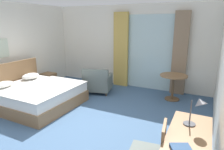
{
  "coord_description": "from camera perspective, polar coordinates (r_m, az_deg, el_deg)",
  "views": [
    {
      "loc": [
        2.46,
        -3.03,
        2.12
      ],
      "look_at": [
        0.59,
        0.74,
        1.01
      ],
      "focal_mm": 31.96,
      "sensor_mm": 36.0,
      "label": 1
    }
  ],
  "objects": [
    {
      "name": "ground",
      "position": [
        4.47,
        -11.43,
        -14.54
      ],
      "size": [
        6.02,
        6.97,
        0.1
      ],
      "primitive_type": "cube",
      "color": "#426084"
    },
    {
      "name": "wall_back",
      "position": [
        6.77,
        4.93,
        8.17
      ],
      "size": [
        5.62,
        0.12,
        2.68
      ],
      "primitive_type": "cube",
      "color": "white",
      "rests_on": "ground"
    },
    {
      "name": "balcony_glass_door",
      "position": [
        6.49,
        10.61,
        6.25
      ],
      "size": [
        1.45,
        0.02,
        2.36
      ],
      "primitive_type": "cube",
      "color": "silver",
      "rests_on": "ground"
    },
    {
      "name": "curtain_panel_left",
      "position": [
        6.7,
        2.55,
        7.12
      ],
      "size": [
        0.5,
        0.1,
        2.45
      ],
      "primitive_type": "cube",
      "color": "tan",
      "rests_on": "ground"
    },
    {
      "name": "curtain_panel_right",
      "position": [
        6.19,
        18.83,
        5.72
      ],
      "size": [
        0.42,
        0.1,
        2.45
      ],
      "primitive_type": "cube",
      "color": "#897056",
      "rests_on": "ground"
    },
    {
      "name": "bed",
      "position": [
        5.62,
        -20.99,
        -5.18
      ],
      "size": [
        2.02,
        1.89,
        1.05
      ],
      "color": "olive",
      "rests_on": "ground"
    },
    {
      "name": "nightstand",
      "position": [
        7.1,
        -17.64,
        -1.33
      ],
      "size": [
        0.42,
        0.39,
        0.46
      ],
      "color": "olive",
      "rests_on": "ground"
    },
    {
      "name": "writing_desk",
      "position": [
        2.8,
        20.85,
        -18.06
      ],
      "size": [
        0.54,
        1.48,
        0.74
      ],
      "color": "olive",
      "rests_on": "ground"
    },
    {
      "name": "desk_chair",
      "position": [
        2.89,
        11.59,
        -20.09
      ],
      "size": [
        0.5,
        0.46,
        0.87
      ],
      "color": "slate",
      "rests_on": "ground"
    },
    {
      "name": "desk_lamp",
      "position": [
        2.87,
        23.33,
        -8.19
      ],
      "size": [
        0.29,
        0.26,
        0.48
      ],
      "color": "#4C4C51",
      "rests_on": "writing_desk"
    },
    {
      "name": "armchair_by_window",
      "position": [
        6.17,
        -4.14,
        -2.14
      ],
      "size": [
        0.95,
        0.94,
        0.8
      ],
      "color": "slate",
      "rests_on": "ground"
    },
    {
      "name": "round_cafe_table",
      "position": [
        5.79,
        17.12,
        -1.73
      ],
      "size": [
        0.74,
        0.74,
        0.71
      ],
      "color": "olive",
      "rests_on": "ground"
    },
    {
      "name": "framed_picture",
      "position": [
        6.26,
        -29.21,
        6.68
      ],
      "size": [
        0.03,
        0.44,
        0.51
      ],
      "color": "#B7C6B2"
    }
  ]
}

